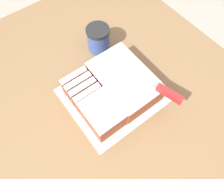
% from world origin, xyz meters
% --- Properties ---
extents(ground_plane, '(8.00, 8.00, 0.00)m').
position_xyz_m(ground_plane, '(0.00, 0.00, 0.00)').
color(ground_plane, '#9E9384').
extents(countertop, '(1.40, 1.10, 0.94)m').
position_xyz_m(countertop, '(0.00, 0.00, 0.47)').
color(countertop, brown).
rests_on(countertop, ground_plane).
extents(cake_board, '(0.30, 0.33, 0.01)m').
position_xyz_m(cake_board, '(-0.06, 0.03, 0.94)').
color(cake_board, silver).
rests_on(cake_board, countertop).
extents(cake, '(0.25, 0.28, 0.09)m').
position_xyz_m(cake, '(-0.05, 0.03, 0.99)').
color(cake, '#994C2D').
rests_on(cake, cake_board).
extents(knife, '(0.32, 0.11, 0.02)m').
position_xyz_m(knife, '(0.05, 0.14, 1.04)').
color(knife, silver).
rests_on(knife, cake).
extents(coffee_cup, '(0.09, 0.09, 0.11)m').
position_xyz_m(coffee_cup, '(-0.28, 0.12, 1.00)').
color(coffee_cup, '#334C8C').
rests_on(coffee_cup, countertop).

